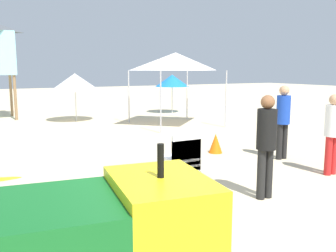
# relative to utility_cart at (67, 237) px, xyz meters

# --- Properties ---
(ground) EXTENTS (80.00, 80.00, 0.00)m
(ground) POSITION_rel_utility_cart_xyz_m (1.83, 0.96, -0.78)
(ground) COLOR beige
(utility_cart) EXTENTS (2.70, 1.62, 1.50)m
(utility_cart) POSITION_rel_utility_cart_xyz_m (0.00, 0.00, 0.00)
(utility_cart) COLOR #146023
(utility_cart) RESTS_ON ground
(stacked_plastic_chairs) EXTENTS (0.48, 0.48, 1.20)m
(stacked_plastic_chairs) POSITION_rel_utility_cart_xyz_m (2.15, 1.76, -0.09)
(stacked_plastic_chairs) COLOR white
(stacked_plastic_chairs) RESTS_ON ground
(lifeguard_near_left) EXTENTS (0.32, 0.32, 1.76)m
(lifeguard_near_left) POSITION_rel_utility_cart_xyz_m (5.92, 3.39, 0.23)
(lifeguard_near_left) COLOR black
(lifeguard_near_left) RESTS_ON ground
(lifeguard_near_center) EXTENTS (0.32, 0.32, 1.64)m
(lifeguard_near_center) POSITION_rel_utility_cart_xyz_m (5.80, 1.94, 0.16)
(lifeguard_near_center) COLOR red
(lifeguard_near_center) RESTS_ON ground
(lifeguard_near_right) EXTENTS (0.32, 0.32, 1.73)m
(lifeguard_near_right) POSITION_rel_utility_cart_xyz_m (3.62, 1.54, 0.21)
(lifeguard_near_right) COLOR black
(lifeguard_near_right) RESTS_ON ground
(popup_canopy) EXTENTS (2.77, 2.77, 2.76)m
(popup_canopy) POSITION_rel_utility_cart_xyz_m (6.42, 9.36, 1.63)
(popup_canopy) COLOR #B2B2B7
(popup_canopy) RESTS_ON ground
(beach_umbrella_left) EXTENTS (1.98, 1.98, 1.97)m
(beach_umbrella_left) POSITION_rel_utility_cart_xyz_m (3.33, 12.22, 0.83)
(beach_umbrella_left) COLOR beige
(beach_umbrella_left) RESTS_ON ground
(beach_umbrella_mid) EXTENTS (1.66, 1.66, 1.88)m
(beach_umbrella_mid) POSITION_rel_utility_cart_xyz_m (8.28, 12.91, 0.80)
(beach_umbrella_mid) COLOR beige
(beach_umbrella_mid) RESTS_ON ground
(traffic_cone_far) EXTENTS (0.35, 0.35, 0.50)m
(traffic_cone_far) POSITION_rel_utility_cart_xyz_m (4.92, 4.69, -0.53)
(traffic_cone_far) COLOR orange
(traffic_cone_far) RESTS_ON ground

